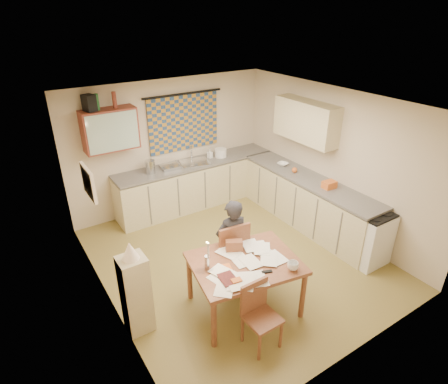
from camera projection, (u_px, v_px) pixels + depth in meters
floor at (236, 259)px, 6.05m from camera, size 4.00×4.50×0.02m
ceiling at (239, 103)px, 4.92m from camera, size 4.00×4.50×0.02m
wall_back at (170, 145)px, 7.18m from camera, size 4.00×0.02×2.50m
wall_front at (364, 271)px, 3.79m from camera, size 4.00×0.02×2.50m
wall_left at (100, 229)px, 4.51m from camera, size 0.02×4.50×2.50m
wall_right at (333, 161)px, 6.46m from camera, size 0.02×4.50×2.50m
window_blind at (184, 123)px, 7.11m from camera, size 1.45×0.03×1.05m
curtain_rod at (183, 94)px, 6.85m from camera, size 1.60×0.04×0.04m
wall_cabinet at (110, 130)px, 6.24m from camera, size 0.90×0.34×0.70m
wall_cabinet_glass at (113, 132)px, 6.11m from camera, size 0.84×0.02×0.64m
upper_cabinet_right at (306, 121)px, 6.52m from camera, size 0.34×1.30×0.70m
framed_print at (88, 182)px, 4.62m from camera, size 0.04×0.50×0.40m
print_canvas at (90, 182)px, 4.64m from camera, size 0.01×0.42×0.32m
counter_back at (198, 184)px, 7.50m from camera, size 3.30×0.62×0.92m
counter_right at (307, 202)px, 6.81m from camera, size 0.62×2.95×0.92m
stove at (368, 237)px, 5.81m from camera, size 0.56×0.56×0.87m
sink at (195, 164)px, 7.29m from camera, size 0.64×0.56×0.10m
tap at (191, 153)px, 7.35m from camera, size 0.04×0.04×0.28m
dish_rack at (170, 167)px, 7.00m from camera, size 0.37×0.32×0.06m
kettle at (150, 167)px, 6.77m from camera, size 0.21×0.21×0.24m
mixing_bowl at (221, 153)px, 7.52m from camera, size 0.32×0.32×0.16m
soap_bottle at (210, 154)px, 7.45m from camera, size 0.12×0.13×0.18m
bowl at (283, 164)px, 7.13m from camera, size 0.30×0.30×0.05m
orange_bag at (329, 185)px, 6.24m from camera, size 0.23×0.17×0.12m
fruit_orange at (295, 170)px, 6.81m from camera, size 0.10×0.10×0.10m
speaker at (89, 103)px, 5.89m from camera, size 0.21×0.24×0.26m
bottle_green at (97, 102)px, 5.95m from camera, size 0.08×0.08×0.26m
bottle_brown at (114, 100)px, 6.09m from camera, size 0.08×0.08×0.26m
dining_table at (244, 284)px, 4.91m from camera, size 1.50×1.24×0.75m
chair_far at (228, 262)px, 5.44m from camera, size 0.51×0.51×1.02m
chair_near at (261, 327)px, 4.42m from camera, size 0.38×0.38×0.83m
person at (232, 243)px, 5.25m from camera, size 0.56×0.43×1.35m
shelf_stand at (136, 295)px, 4.51m from camera, size 0.32×0.30×1.07m
lampshade at (130, 251)px, 4.22m from camera, size 0.20×0.20×0.22m
letter_rack at (234, 246)px, 4.92m from camera, size 0.24×0.19×0.16m
mug at (293, 266)px, 4.58m from camera, size 0.25×0.25×0.11m
magazine at (221, 281)px, 4.39m from camera, size 0.24×0.29×0.02m
book at (218, 272)px, 4.54m from camera, size 0.32×0.35×0.02m
orange_box at (236, 281)px, 4.38m from camera, size 0.13×0.10×0.04m
eyeglasses at (267, 272)px, 4.55m from camera, size 0.14×0.09×0.02m
candle_holder at (207, 262)px, 4.59m from camera, size 0.07×0.07×0.18m
candle at (208, 251)px, 4.46m from camera, size 0.02×0.02×0.22m
candle_flame at (207, 242)px, 4.41m from camera, size 0.02×0.02×0.02m
papers at (247, 266)px, 4.65m from camera, size 1.18×0.98×0.03m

